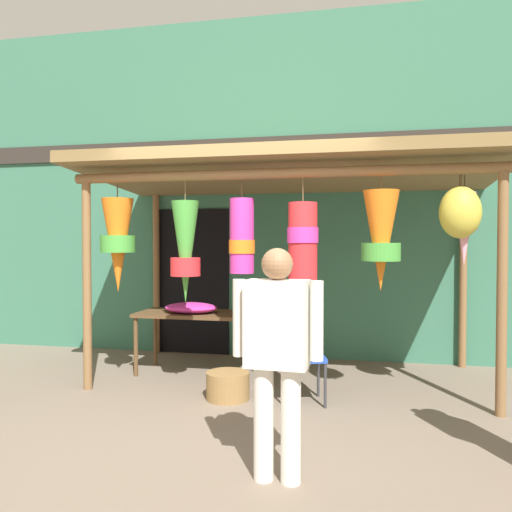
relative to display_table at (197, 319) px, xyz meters
name	(u,v)px	position (x,y,z in m)	size (l,w,h in m)	color
ground_plane	(234,411)	(0.75, -1.22, -0.64)	(30.00, 30.00, 0.00)	#756656
shop_facade	(277,188)	(0.75, 1.16, 1.64)	(12.28, 0.29, 4.56)	#387056
market_stall_canopy	(285,195)	(1.08, -0.20, 1.41)	(4.53, 2.33, 2.47)	brown
display_table	(197,319)	(0.00, 0.00, 0.00)	(1.40, 0.66, 0.72)	brown
flower_heap_on_table	(192,308)	(-0.04, -0.08, 0.14)	(0.62, 0.44, 0.12)	#D13399
folding_chair	(302,349)	(1.33, -0.77, -0.14)	(0.49, 0.49, 0.84)	#2347A8
wicker_basket_by_table	(228,386)	(0.61, -0.89, -0.51)	(0.43, 0.43, 0.27)	olive
vendor_in_orange	(277,346)	(1.37, -2.50, 0.24)	(0.59, 0.24, 1.51)	silver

